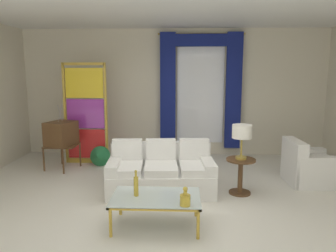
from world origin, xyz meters
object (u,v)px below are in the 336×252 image
stained_glass_divider (86,116)px  round_side_table (240,173)px  couch_white_long (161,173)px  coffee_table (156,199)px  table_lamp_brass (242,133)px  bottle_blue_decanter (185,199)px  bottle_crystal_tall (136,185)px  armchair_white (307,168)px  peacock_figurine (99,157)px  vintage_tv (61,135)px

stained_glass_divider → round_side_table: stained_glass_divider is taller
couch_white_long → coffee_table: bearing=-89.1°
table_lamp_brass → bottle_blue_decanter: bearing=-121.9°
bottle_blue_decanter → round_side_table: size_ratio=0.40×
stained_glass_divider → bottle_crystal_tall: bearing=-62.6°
stained_glass_divider → armchair_white: bearing=-14.6°
peacock_figurine → armchair_white: bearing=-11.8°
couch_white_long → round_side_table: (1.32, -0.09, 0.05)m
round_side_table → armchair_white: bearing=23.6°
vintage_tv → round_side_table: bearing=-19.8°
bottle_blue_decanter → peacock_figurine: bottle_blue_decanter is taller
vintage_tv → stained_glass_divider: bearing=50.4°
bottle_blue_decanter → bottle_crystal_tall: size_ratio=0.68×
stained_glass_divider → table_lamp_brass: (3.08, -1.72, -0.03)m
stained_glass_divider → round_side_table: (3.08, -1.72, -0.70)m
armchair_white → round_side_table: 1.43m
couch_white_long → peacock_figurine: bearing=136.8°
bottle_blue_decanter → peacock_figurine: (-1.81, 2.90, -0.27)m
round_side_table → bottle_crystal_tall: bearing=-142.4°
bottle_blue_decanter → couch_white_long: bearing=104.2°
armchair_white → peacock_figurine: bearing=168.2°
round_side_table → vintage_tv: bearing=160.2°
bottle_crystal_tall → stained_glass_divider: size_ratio=0.16×
bottle_blue_decanter → table_lamp_brass: (0.93, 1.49, 0.54)m
bottle_blue_decanter → vintage_tv: bearing=132.9°
bottle_crystal_tall → stained_glass_divider: (-1.51, 2.92, 0.50)m
vintage_tv → peacock_figurine: size_ratio=2.24×
bottle_crystal_tall → armchair_white: (2.87, 1.77, -0.27)m
vintage_tv → stained_glass_divider: stained_glass_divider is taller
coffee_table → round_side_table: bearing=42.9°
couch_white_long → coffee_table: size_ratio=1.58×
armchair_white → couch_white_long: bearing=-169.7°
coffee_table → bottle_blue_decanter: bottle_blue_decanter is taller
vintage_tv → armchair_white: bearing=-8.1°
coffee_table → armchair_white: (2.61, 1.78, -0.09)m
couch_white_long → table_lamp_brass: table_lamp_brass is taller
stained_glass_divider → peacock_figurine: size_ratio=3.67×
table_lamp_brass → couch_white_long: bearing=176.0°
bottle_crystal_tall → table_lamp_brass: bearing=37.6°
bottle_crystal_tall → vintage_tv: 3.11m
couch_white_long → bottle_crystal_tall: couch_white_long is taller
bottle_blue_decanter → table_lamp_brass: table_lamp_brass is taller
coffee_table → vintage_tv: 3.29m
round_side_table → couch_white_long: bearing=176.0°
stained_glass_divider → round_side_table: bearing=-29.2°
bottle_blue_decanter → round_side_table: bottle_blue_decanter is taller
vintage_tv → peacock_figurine: bearing=13.1°
vintage_tv → round_side_table: (3.46, -1.25, -0.37)m
coffee_table → bottle_crystal_tall: size_ratio=3.31×
bottle_crystal_tall → round_side_table: bottle_crystal_tall is taller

